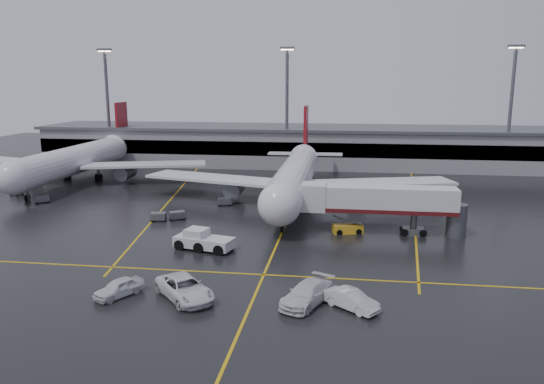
# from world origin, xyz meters

# --- Properties ---
(ground) EXTENTS (220.00, 220.00, 0.00)m
(ground) POSITION_xyz_m (0.00, 0.00, 0.00)
(ground) COLOR black
(ground) RESTS_ON ground
(apron_line_centre) EXTENTS (0.25, 90.00, 0.02)m
(apron_line_centre) POSITION_xyz_m (0.00, 0.00, 0.01)
(apron_line_centre) COLOR gold
(apron_line_centre) RESTS_ON ground
(apron_line_stop) EXTENTS (60.00, 0.25, 0.02)m
(apron_line_stop) POSITION_xyz_m (0.00, -22.00, 0.01)
(apron_line_stop) COLOR gold
(apron_line_stop) RESTS_ON ground
(apron_line_left) EXTENTS (9.99, 69.35, 0.02)m
(apron_line_left) POSITION_xyz_m (-20.00, 10.00, 0.01)
(apron_line_left) COLOR gold
(apron_line_left) RESTS_ON ground
(apron_line_right) EXTENTS (7.57, 69.64, 0.02)m
(apron_line_right) POSITION_xyz_m (18.00, 10.00, 0.01)
(apron_line_right) COLOR gold
(apron_line_right) RESTS_ON ground
(terminal) EXTENTS (122.00, 19.00, 8.60)m
(terminal) POSITION_xyz_m (0.00, 47.93, 4.32)
(terminal) COLOR gray
(terminal) RESTS_ON ground
(light_mast_left) EXTENTS (3.00, 1.20, 25.45)m
(light_mast_left) POSITION_xyz_m (-45.00, 42.00, 14.47)
(light_mast_left) COLOR #595B60
(light_mast_left) RESTS_ON ground
(light_mast_mid) EXTENTS (3.00, 1.20, 25.45)m
(light_mast_mid) POSITION_xyz_m (-5.00, 42.00, 14.47)
(light_mast_mid) COLOR #595B60
(light_mast_mid) RESTS_ON ground
(light_mast_right) EXTENTS (3.00, 1.20, 25.45)m
(light_mast_right) POSITION_xyz_m (40.00, 42.00, 14.47)
(light_mast_right) COLOR #595B60
(light_mast_right) RESTS_ON ground
(main_airliner) EXTENTS (48.80, 45.60, 14.10)m
(main_airliner) POSITION_xyz_m (0.00, 9.70, 4.21)
(main_airliner) COLOR silver
(main_airliner) RESTS_ON ground
(second_airliner) EXTENTS (48.80, 45.60, 14.10)m
(second_airliner) POSITION_xyz_m (-42.00, 21.70, 4.21)
(second_airliner) COLOR silver
(second_airliner) RESTS_ON ground
(jet_bridge) EXTENTS (19.90, 3.40, 6.05)m
(jet_bridge) POSITION_xyz_m (11.87, -6.00, 3.93)
(jet_bridge) COLOR silver
(jet_bridge) RESTS_ON ground
(pushback_tractor) EXTENTS (7.09, 4.28, 2.37)m
(pushback_tractor) POSITION_xyz_m (-7.99, -15.04, 0.94)
(pushback_tractor) COLOR silver
(pushback_tractor) RESTS_ON ground
(belt_loader) EXTENTS (3.95, 2.53, 2.32)m
(belt_loader) POSITION_xyz_m (8.05, -6.30, 0.57)
(belt_loader) COLOR gold
(belt_loader) RESTS_ON ground
(service_van_a) EXTENTS (6.88, 7.10, 1.88)m
(service_van_a) POSITION_xyz_m (-5.85, -28.59, 0.94)
(service_van_a) COLOR white
(service_van_a) RESTS_ON ground
(service_van_b) EXTENTS (4.97, 6.74, 1.82)m
(service_van_b) POSITION_xyz_m (4.66, -28.18, 0.91)
(service_van_b) COLOR silver
(service_van_b) RESTS_ON ground
(service_van_c) EXTENTS (4.88, 4.31, 1.60)m
(service_van_c) POSITION_xyz_m (8.34, -28.69, 0.80)
(service_van_c) COLOR silver
(service_van_c) RESTS_ON ground
(service_van_d) EXTENTS (3.91, 4.86, 1.55)m
(service_van_d) POSITION_xyz_m (-11.72, -28.86, 0.78)
(service_van_d) COLOR silver
(service_van_d) RESTS_ON ground
(baggage_cart_a) EXTENTS (2.38, 2.15, 1.12)m
(baggage_cart_a) POSITION_xyz_m (-14.87, -2.94, 0.63)
(baggage_cart_a) COLOR #595B60
(baggage_cart_a) RESTS_ON ground
(baggage_cart_b) EXTENTS (2.16, 1.56, 1.12)m
(baggage_cart_b) POSITION_xyz_m (-17.18, -3.99, 0.63)
(baggage_cart_b) COLOR #595B60
(baggage_cart_b) RESTS_ON ground
(baggage_cart_c) EXTENTS (2.31, 1.86, 1.12)m
(baggage_cart_c) POSITION_xyz_m (-10.41, 6.13, 0.63)
(baggage_cart_c) COLOR #595B60
(baggage_cart_c) RESTS_ON ground
(baggage_cart_d) EXTENTS (2.35, 1.98, 1.12)m
(baggage_cart_d) POSITION_xyz_m (-46.11, 8.46, 0.63)
(baggage_cart_d) COLOR #595B60
(baggage_cart_d) RESTS_ON ground
(baggage_cart_e) EXTENTS (2.38, 2.24, 1.12)m
(baggage_cart_e) POSITION_xyz_m (-38.85, 4.02, 0.63)
(baggage_cart_e) COLOR #595B60
(baggage_cart_e) RESTS_ON ground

